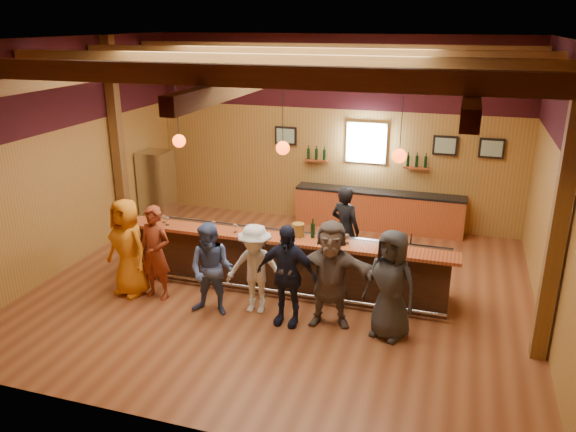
{
  "coord_description": "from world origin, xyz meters",
  "views": [
    {
      "loc": [
        2.94,
        -9.09,
        4.81
      ],
      "look_at": [
        0.0,
        0.3,
        1.35
      ],
      "focal_mm": 35.0,
      "sensor_mm": 36.0,
      "label": 1
    }
  ],
  "objects": [
    {
      "name": "customer_navy",
      "position": [
        0.44,
        -1.18,
        0.87
      ],
      "size": [
        1.04,
        0.48,
        1.74
      ],
      "primitive_type": "imported",
      "rotation": [
        0.0,
        0.0,
        -0.05
      ],
      "color": "black",
      "rests_on": "ground"
    },
    {
      "name": "ice_bucket",
      "position": [
        0.3,
        -0.04,
        1.23
      ],
      "size": [
        0.22,
        0.22,
        0.24
      ],
      "primitive_type": "cylinder",
      "color": "brown",
      "rests_on": "bar_counter"
    },
    {
      "name": "glass_b",
      "position": [
        -2.24,
        -0.23,
        1.23
      ],
      "size": [
        0.08,
        0.08,
        0.17
      ],
      "color": "silver",
      "rests_on": "bar_counter"
    },
    {
      "name": "glass_h",
      "position": [
        2.05,
        -0.26,
        1.24
      ],
      "size": [
        0.08,
        0.08,
        0.18
      ],
      "color": "silver",
      "rests_on": "bar_counter"
    },
    {
      "name": "customer_denim",
      "position": [
        -0.87,
        -1.25,
        0.82
      ],
      "size": [
        0.82,
        0.65,
        1.64
      ],
      "primitive_type": "imported",
      "rotation": [
        0.0,
        0.0,
        0.03
      ],
      "color": "#435587",
      "rests_on": "ground"
    },
    {
      "name": "bartender",
      "position": [
        0.92,
        1.16,
        0.88
      ],
      "size": [
        0.75,
        0.63,
        1.76
      ],
      "primitive_type": "imported",
      "rotation": [
        0.0,
        0.0,
        2.75
      ],
      "color": "black",
      "rests_on": "ground"
    },
    {
      "name": "stainless_fridge",
      "position": [
        -4.1,
        2.6,
        0.9
      ],
      "size": [
        0.7,
        0.7,
        1.8
      ],
      "primitive_type": "cube",
      "color": "silver",
      "rests_on": "ground"
    },
    {
      "name": "glass_e",
      "position": [
        -0.35,
        -0.23,
        1.25
      ],
      "size": [
        0.09,
        0.09,
        0.2
      ],
      "color": "silver",
      "rests_on": "bar_counter"
    },
    {
      "name": "customer_redvest",
      "position": [
        -2.08,
        -1.0,
        0.87
      ],
      "size": [
        0.68,
        0.48,
        1.73
      ],
      "primitive_type": "imported",
      "rotation": [
        0.0,
        0.0,
        -0.11
      ],
      "color": "maroon",
      "rests_on": "ground"
    },
    {
      "name": "bottle_a",
      "position": [
        0.57,
        -0.03,
        1.25
      ],
      "size": [
        0.08,
        0.08,
        0.36
      ],
      "color": "black",
      "rests_on": "bar_counter"
    },
    {
      "name": "glass_d",
      "position": [
        -0.86,
        -0.19,
        1.23
      ],
      "size": [
        0.08,
        0.08,
        0.17
      ],
      "color": "silver",
      "rests_on": "bar_counter"
    },
    {
      "name": "room",
      "position": [
        0.0,
        0.06,
        3.21
      ],
      "size": [
        9.04,
        9.0,
        4.52
      ],
      "color": "brown",
      "rests_on": "ground"
    },
    {
      "name": "wine_shelves",
      "position": [
        0.8,
        3.88,
        1.62
      ],
      "size": [
        3.0,
        0.18,
        0.3
      ],
      "color": "maroon",
      "rests_on": "room"
    },
    {
      "name": "customer_dark",
      "position": [
        2.11,
        -1.08,
        0.9
      ],
      "size": [
        1.03,
        0.85,
        1.8
      ],
      "primitive_type": "imported",
      "rotation": [
        0.0,
        0.0,
        -0.37
      ],
      "color": "#2B2B2E",
      "rests_on": "ground"
    },
    {
      "name": "framed_pictures",
      "position": [
        1.67,
        3.94,
        2.1
      ],
      "size": [
        5.35,
        0.05,
        0.45
      ],
      "color": "black",
      "rests_on": "room"
    },
    {
      "name": "customer_orange",
      "position": [
        -2.63,
        -1.02,
        0.91
      ],
      "size": [
        1.02,
        0.8,
        1.83
      ],
      "primitive_type": "imported",
      "rotation": [
        0.0,
        0.0,
        -0.28
      ],
      "color": "orange",
      "rests_on": "ground"
    },
    {
      "name": "pendant_lights",
      "position": [
        0.0,
        0.0,
        2.71
      ],
      "size": [
        4.24,
        0.24,
        1.37
      ],
      "color": "black",
      "rests_on": "room"
    },
    {
      "name": "glass_f",
      "position": [
        0.75,
        -0.15,
        1.24
      ],
      "size": [
        0.08,
        0.08,
        0.18
      ],
      "color": "silver",
      "rests_on": "bar_counter"
    },
    {
      "name": "customer_brown",
      "position": [
        1.13,
        -0.99,
        0.91
      ],
      "size": [
        1.74,
        0.78,
        1.82
      ],
      "primitive_type": "imported",
      "rotation": [
        0.0,
        0.0,
        0.15
      ],
      "color": "#61554E",
      "rests_on": "ground"
    },
    {
      "name": "customer_white",
      "position": [
        -0.19,
        -0.96,
        0.8
      ],
      "size": [
        1.06,
        0.64,
        1.6
      ],
      "primitive_type": "imported",
      "rotation": [
        0.0,
        0.0,
        0.04
      ],
      "color": "silver",
      "rests_on": "ground"
    },
    {
      "name": "glass_g",
      "position": [
        1.21,
        -0.13,
        1.24
      ],
      "size": [
        0.08,
        0.08,
        0.19
      ],
      "color": "silver",
      "rests_on": "bar_counter"
    },
    {
      "name": "bottle_b",
      "position": [
        1.05,
        -0.13,
        1.26
      ],
      "size": [
        0.08,
        0.08,
        0.38
      ],
      "color": "black",
      "rests_on": "bar_counter"
    },
    {
      "name": "bar_counter",
      "position": [
        0.02,
        0.15,
        0.52
      ],
      "size": [
        6.3,
        1.07,
        1.11
      ],
      "color": "black",
      "rests_on": "ground"
    },
    {
      "name": "window",
      "position": [
        0.8,
        3.95,
        2.05
      ],
      "size": [
        0.95,
        0.09,
        0.95
      ],
      "color": "silver",
      "rests_on": "room"
    },
    {
      "name": "back_bar_cabinet",
      "position": [
        1.2,
        3.72,
        0.48
      ],
      "size": [
        4.0,
        0.52,
        0.95
      ],
      "color": "maroon",
      "rests_on": "ground"
    },
    {
      "name": "glass_a",
      "position": [
        -2.38,
        -0.12,
        1.22
      ],
      "size": [
        0.07,
        0.07,
        0.16
      ],
      "color": "silver",
      "rests_on": "bar_counter"
    },
    {
      "name": "glass_c",
      "position": [
        -1.3,
        -0.17,
        1.23
      ],
      "size": [
        0.08,
        0.08,
        0.17
      ],
      "color": "silver",
      "rests_on": "bar_counter"
    }
  ]
}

